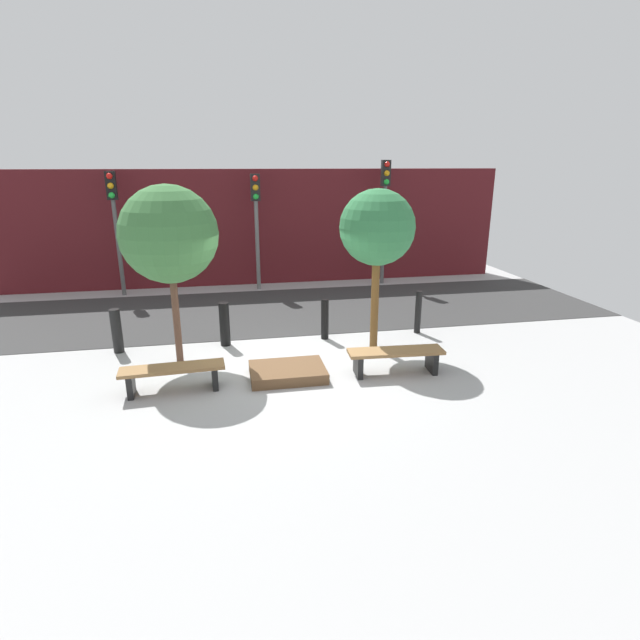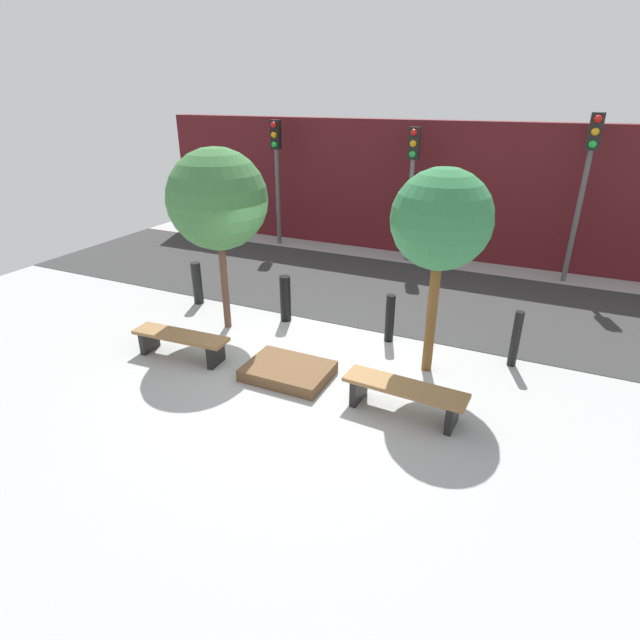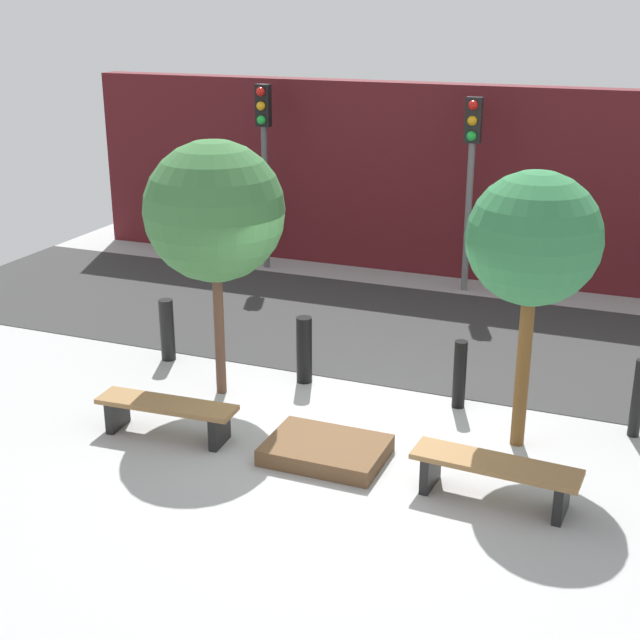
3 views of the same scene
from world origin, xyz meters
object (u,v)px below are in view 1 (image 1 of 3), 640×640
bench_left (173,373)px  bollard_right (418,312)px  bench_right (396,356)px  tree_behind_left_bench (169,235)px  bollard_center (325,319)px  bollard_far_left (117,331)px  traffic_light_west (114,211)px  traffic_light_mid_west (256,211)px  tree_behind_right_bench (377,229)px  bollard_left (225,324)px  planter_bed (288,372)px  traffic_light_mid_east (385,200)px

bench_left → bollard_right: bearing=18.8°
bench_right → bollard_right: bollard_right is taller
tree_behind_left_bench → bollard_center: bearing=13.7°
bollard_far_left → bollard_right: (6.58, 0.00, 0.03)m
bollard_center → bollard_right: size_ratio=0.92×
traffic_light_west → traffic_light_mid_west: (4.02, -0.00, -0.05)m
tree_behind_right_bench → bollard_left: size_ratio=3.48×
planter_bed → traffic_light_mid_west: bearing=90.0°
planter_bed → traffic_light_west: (-4.02, 6.90, 2.36)m
bench_right → planter_bed: bench_right is taller
traffic_light_mid_west → bollard_left: bearing=-102.5°
planter_bed → traffic_light_west: 8.33m
bench_right → traffic_light_mid_east: 7.74m
planter_bed → bollard_center: 2.27m
planter_bed → bollard_far_left: 3.84m
traffic_light_mid_east → bollard_center: bearing=-120.6°
planter_bed → traffic_light_mid_west: 7.28m
bollard_center → bollard_right: (2.19, 0.00, 0.04)m
planter_bed → traffic_light_mid_east: (4.02, 6.90, 2.56)m
bollard_center → traffic_light_west: traffic_light_west is taller
planter_bed → traffic_light_mid_east: traffic_light_mid_east is taller
bollard_center → traffic_light_mid_west: (-1.10, 4.95, 1.95)m
bench_right → bollard_left: bearing=148.6°
bench_left → planter_bed: size_ratio=1.30×
tree_behind_left_bench → bench_left: bearing=-90.0°
bollard_center → traffic_light_mid_west: traffic_light_mid_west is taller
bollard_far_left → traffic_light_mid_east: (7.31, 4.95, 2.20)m
bench_left → bollard_far_left: 2.51m
bollard_right → traffic_light_mid_east: traffic_light_mid_east is taller
bench_left → traffic_light_mid_west: bearing=71.0°
bench_left → traffic_light_mid_east: traffic_light_mid_east is taller
bollard_far_left → traffic_light_mid_west: bearing=56.4°
bench_left → bollard_far_left: (-1.29, 2.15, 0.14)m
tree_behind_right_bench → traffic_light_west: traffic_light_west is taller
traffic_light_mid_east → bollard_far_left: bearing=-145.9°
traffic_light_mid_west → bollard_center: bearing=-77.5°
traffic_light_mid_west → traffic_light_mid_east: 4.03m
bollard_center → bollard_right: 2.19m
bench_left → tree_behind_left_bench: (0.00, 1.40, 2.18)m
tree_behind_right_bench → traffic_light_west: bearing=136.6°
bollard_far_left → bench_left: bearing=-59.1°
tree_behind_left_bench → tree_behind_right_bench: (4.01, 0.00, 0.02)m
bench_left → traffic_light_west: traffic_light_west is taller
bollard_left → traffic_light_mid_west: size_ratio=0.27×
bench_right → traffic_light_west: 9.55m
tree_behind_right_bench → traffic_light_west: size_ratio=0.93×
bench_right → bench_left: bearing=-176.7°
bench_right → bollard_left: 3.78m
tree_behind_left_bench → bench_right: bearing=-19.2°
bench_left → tree_behind_right_bench: bearing=15.9°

